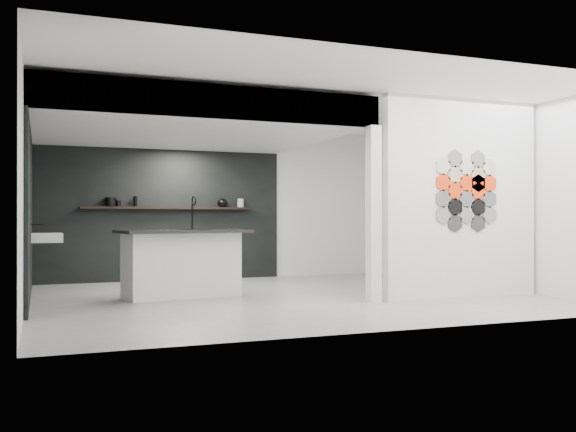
# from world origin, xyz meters

# --- Properties ---
(floor) EXTENTS (7.00, 6.00, 0.01)m
(floor) POSITION_xyz_m (0.00, 0.00, -0.01)
(floor) COLOR gray
(partition_panel) EXTENTS (2.45, 0.15, 2.80)m
(partition_panel) POSITION_xyz_m (2.23, -1.00, 1.40)
(partition_panel) COLOR silver
(partition_panel) RESTS_ON floor
(bay_clad_back) EXTENTS (4.40, 0.04, 2.35)m
(bay_clad_back) POSITION_xyz_m (-1.30, 2.97, 1.18)
(bay_clad_back) COLOR black
(bay_clad_back) RESTS_ON floor
(bay_clad_left) EXTENTS (0.04, 4.00, 2.35)m
(bay_clad_left) POSITION_xyz_m (-3.47, 1.00, 1.18)
(bay_clad_left) COLOR black
(bay_clad_left) RESTS_ON floor
(bulkhead) EXTENTS (4.40, 4.00, 0.40)m
(bulkhead) POSITION_xyz_m (-1.30, 1.00, 2.55)
(bulkhead) COLOR silver
(bulkhead) RESTS_ON corner_column
(corner_column) EXTENTS (0.16, 0.16, 2.35)m
(corner_column) POSITION_xyz_m (0.82, -1.00, 1.18)
(corner_column) COLOR silver
(corner_column) RESTS_ON floor
(fascia_beam) EXTENTS (4.40, 0.16, 0.40)m
(fascia_beam) POSITION_xyz_m (-1.30, -0.92, 2.55)
(fascia_beam) COLOR silver
(fascia_beam) RESTS_ON corner_column
(wall_basin) EXTENTS (0.40, 0.60, 0.12)m
(wall_basin) POSITION_xyz_m (-3.24, 0.80, 0.85)
(wall_basin) COLOR silver
(wall_basin) RESTS_ON bay_clad_left
(display_shelf) EXTENTS (3.00, 0.15, 0.04)m
(display_shelf) POSITION_xyz_m (-1.20, 2.87, 1.30)
(display_shelf) COLOR black
(display_shelf) RESTS_ON bay_clad_back
(kitchen_island) EXTENTS (1.91, 1.08, 1.45)m
(kitchen_island) POSITION_xyz_m (-1.45, 0.43, 0.49)
(kitchen_island) COLOR silver
(kitchen_island) RESTS_ON floor
(stockpot) EXTENTS (0.22, 0.22, 0.15)m
(stockpot) POSITION_xyz_m (-2.19, 2.87, 1.40)
(stockpot) COLOR black
(stockpot) RESTS_ON display_shelf
(kettle) EXTENTS (0.24, 0.24, 0.16)m
(kettle) POSITION_xyz_m (-0.20, 2.87, 1.40)
(kettle) COLOR black
(kettle) RESTS_ON display_shelf
(glass_bowl) EXTENTS (0.12, 0.12, 0.09)m
(glass_bowl) POSITION_xyz_m (0.15, 2.87, 1.36)
(glass_bowl) COLOR gray
(glass_bowl) RESTS_ON display_shelf
(glass_vase) EXTENTS (0.13, 0.13, 0.16)m
(glass_vase) POSITION_xyz_m (0.15, 2.87, 1.40)
(glass_vase) COLOR gray
(glass_vase) RESTS_ON display_shelf
(bottle_dark) EXTENTS (0.09, 0.09, 0.18)m
(bottle_dark) POSITION_xyz_m (-1.77, 2.87, 1.41)
(bottle_dark) COLOR black
(bottle_dark) RESTS_ON display_shelf
(utensil_cup) EXTENTS (0.11, 0.11, 0.10)m
(utensil_cup) POSITION_xyz_m (-2.06, 2.87, 1.37)
(utensil_cup) COLOR black
(utensil_cup) RESTS_ON display_shelf
(hex_tile_cluster) EXTENTS (1.04, 0.02, 1.16)m
(hex_tile_cluster) POSITION_xyz_m (2.26, -1.09, 1.50)
(hex_tile_cluster) COLOR silver
(hex_tile_cluster) RESTS_ON partition_panel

